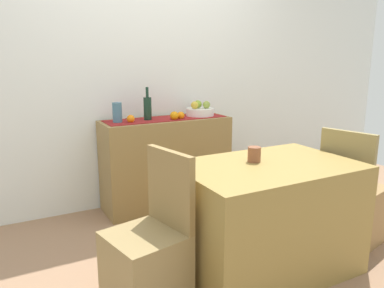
# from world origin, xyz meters

# --- Properties ---
(ground_plane) EXTENTS (6.40, 6.40, 0.02)m
(ground_plane) POSITION_xyz_m (0.00, 0.00, -0.01)
(ground_plane) COLOR #997356
(ground_plane) RESTS_ON ground
(room_wall_rear) EXTENTS (6.40, 0.06, 2.70)m
(room_wall_rear) POSITION_xyz_m (0.00, 1.18, 1.35)
(room_wall_rear) COLOR white
(room_wall_rear) RESTS_ON ground
(sideboard_console) EXTENTS (1.21, 0.42, 0.85)m
(sideboard_console) POSITION_xyz_m (0.09, 0.92, 0.42)
(sideboard_console) COLOR olive
(sideboard_console) RESTS_ON ground
(table_runner) EXTENTS (1.13, 0.32, 0.01)m
(table_runner) POSITION_xyz_m (0.09, 0.92, 0.85)
(table_runner) COLOR maroon
(table_runner) RESTS_ON sideboard_console
(fruit_bowl) EXTENTS (0.27, 0.27, 0.07)m
(fruit_bowl) POSITION_xyz_m (0.46, 0.92, 0.89)
(fruit_bowl) COLOR white
(fruit_bowl) RESTS_ON table_runner
(apple_left) EXTENTS (0.07, 0.07, 0.07)m
(apple_left) POSITION_xyz_m (0.39, 0.90, 0.96)
(apple_left) COLOR gold
(apple_left) RESTS_ON fruit_bowl
(apple_rear) EXTENTS (0.08, 0.08, 0.08)m
(apple_rear) POSITION_xyz_m (0.45, 0.94, 0.96)
(apple_rear) COLOR #89A731
(apple_rear) RESTS_ON fruit_bowl
(apple_upper) EXTENTS (0.07, 0.07, 0.07)m
(apple_upper) POSITION_xyz_m (0.51, 0.88, 0.96)
(apple_upper) COLOR #8CA441
(apple_upper) RESTS_ON fruit_bowl
(wine_bottle) EXTENTS (0.07, 0.07, 0.30)m
(wine_bottle) POSITION_xyz_m (-0.08, 0.92, 0.96)
(wine_bottle) COLOR #183425
(wine_bottle) RESTS_ON sideboard_console
(ceramic_vase) EXTENTS (0.08, 0.08, 0.18)m
(ceramic_vase) POSITION_xyz_m (-0.37, 0.92, 0.94)
(ceramic_vase) COLOR teal
(ceramic_vase) RESTS_ON sideboard_console
(orange_loose_near_bowl) EXTENTS (0.07, 0.07, 0.07)m
(orange_loose_near_bowl) POSITION_xyz_m (0.21, 0.84, 0.88)
(orange_loose_near_bowl) COLOR orange
(orange_loose_near_bowl) RESTS_ON sideboard_console
(orange_loose_end) EXTENTS (0.08, 0.08, 0.08)m
(orange_loose_end) POSITION_xyz_m (0.14, 0.82, 0.89)
(orange_loose_end) COLOR orange
(orange_loose_end) RESTS_ON sideboard_console
(orange_loose_far) EXTENTS (0.07, 0.07, 0.07)m
(orange_loose_far) POSITION_xyz_m (-0.26, 0.87, 0.88)
(orange_loose_far) COLOR orange
(orange_loose_far) RESTS_ON sideboard_console
(dining_table) EXTENTS (1.15, 0.76, 0.74)m
(dining_table) POSITION_xyz_m (0.20, -0.43, 0.37)
(dining_table) COLOR olive
(dining_table) RESTS_ON ground
(coffee_cup) EXTENTS (0.09, 0.09, 0.10)m
(coffee_cup) POSITION_xyz_m (0.16, -0.34, 0.79)
(coffee_cup) COLOR brown
(coffee_cup) RESTS_ON dining_table
(chair_near_window) EXTENTS (0.47, 0.47, 0.90)m
(chair_near_window) POSITION_xyz_m (-0.63, -0.43, 0.27)
(chair_near_window) COLOR #947B4C
(chair_near_window) RESTS_ON ground
(chair_by_corner) EXTENTS (0.49, 0.49, 0.90)m
(chair_by_corner) POSITION_xyz_m (1.04, -0.44, 0.27)
(chair_by_corner) COLOR olive
(chair_by_corner) RESTS_ON ground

